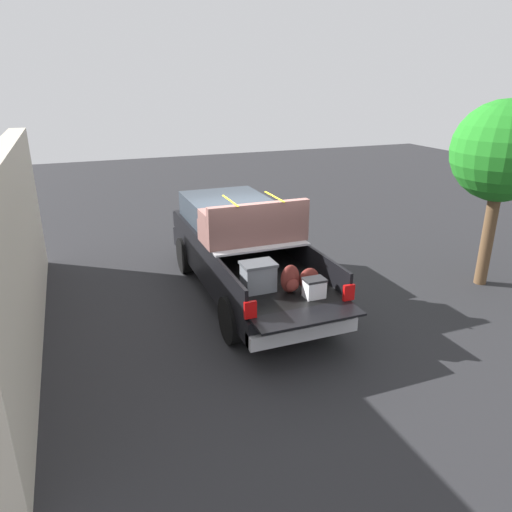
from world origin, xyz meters
TOP-DOWN VIEW (x-y plane):
  - ground_plane at (0.00, 0.00)m, footprint 40.00×40.00m
  - pickup_truck at (0.36, 0.00)m, footprint 6.05×2.06m
  - building_facade at (-0.47, 4.22)m, footprint 8.21×0.36m
  - tree_background at (-1.35, -5.21)m, footprint 2.10×2.10m

SIDE VIEW (x-z plane):
  - ground_plane at x=0.00m, z-range 0.00..0.00m
  - pickup_truck at x=0.36m, z-range -0.14..2.09m
  - building_facade at x=-0.47m, z-range 0.00..3.33m
  - tree_background at x=-1.35m, z-range 0.93..4.96m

